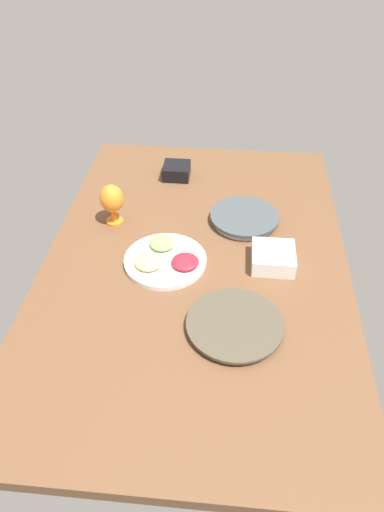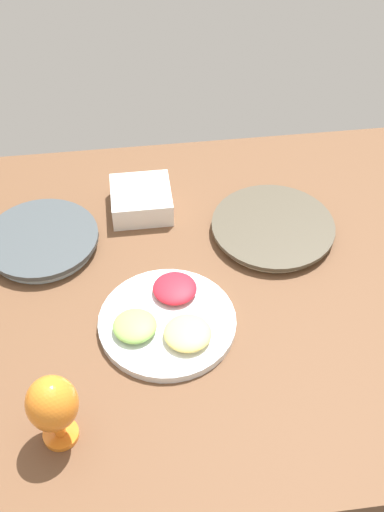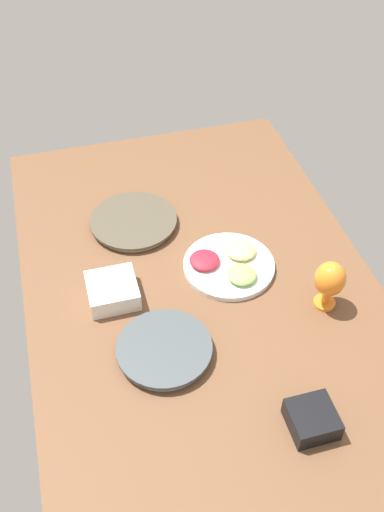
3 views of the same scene
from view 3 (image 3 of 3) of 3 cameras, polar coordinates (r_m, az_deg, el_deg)
The scene contains 7 objects.
ground_plane at distance 178.45cm, azimuth 0.70°, elevation -2.79°, with size 160.00×104.00×4.00cm, color brown.
dinner_plate_left at distance 194.88cm, azimuth -5.71°, elevation 3.34°, with size 28.75×28.75×2.56cm.
dinner_plate_right at distance 158.72cm, azimuth -2.71°, elevation -9.13°, with size 25.89×25.89×3.18cm.
fruit_platter at distance 179.71cm, azimuth 3.64°, elevation -0.80°, with size 28.16×28.16×4.50cm.
hurricane_glass_orange at distance 167.64cm, azimuth 13.28°, elevation -2.32°, with size 8.88×8.88×16.05cm.
square_bowl_white at distance 171.49cm, azimuth -7.77°, elevation -3.26°, with size 14.27×14.27×5.94cm.
square_bowl_black at distance 148.57cm, azimuth 11.63°, elevation -15.26°, with size 11.16×11.16×5.75cm.
Camera 3 is at (115.13, -33.85, 130.07)cm, focal length 41.03 mm.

